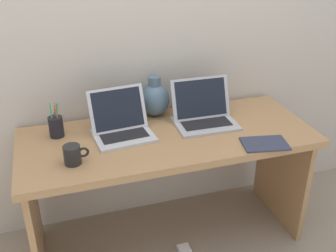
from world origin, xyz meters
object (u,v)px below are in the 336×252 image
at_px(green_vase, 155,99).
at_px(notebook_stack, 265,144).
at_px(power_brick, 184,249).
at_px(laptop_right, 203,112).
at_px(coffee_mug, 73,155).
at_px(pen_cup, 56,126).
at_px(laptop_left, 121,123).

relative_size(green_vase, notebook_stack, 1.03).
bearing_deg(power_brick, laptop_right, 52.07).
xyz_separation_m(coffee_mug, pen_cup, (-0.06, 0.30, 0.01)).
height_order(laptop_left, laptop_right, laptop_right).
distance_m(laptop_left, notebook_stack, 0.75).
bearing_deg(coffee_mug, notebook_stack, -6.75).
bearing_deg(notebook_stack, coffee_mug, 173.25).
bearing_deg(laptop_left, green_vase, 36.26).
xyz_separation_m(laptop_left, notebook_stack, (0.67, -0.33, -0.06)).
bearing_deg(coffee_mug, power_brick, -0.57).
distance_m(green_vase, notebook_stack, 0.67).
relative_size(laptop_right, power_brick, 4.85).
distance_m(laptop_left, pen_cup, 0.33).
distance_m(laptop_left, power_brick, 0.84).
height_order(laptop_right, pen_cup, laptop_right).
bearing_deg(pen_cup, coffee_mug, -79.33).
height_order(green_vase, pen_cup, green_vase).
height_order(laptop_left, notebook_stack, laptop_left).
height_order(coffee_mug, pen_cup, pen_cup).
relative_size(laptop_left, green_vase, 1.38).
bearing_deg(laptop_left, power_brick, -38.58).
xyz_separation_m(laptop_left, power_brick, (0.29, -0.23, -0.76)).
relative_size(laptop_left, power_brick, 4.62).
bearing_deg(coffee_mug, green_vase, 38.05).
bearing_deg(notebook_stack, laptop_right, 121.06).
bearing_deg(laptop_left, coffee_mug, -140.48).
bearing_deg(green_vase, notebook_stack, -49.39).
bearing_deg(notebook_stack, pen_cup, 157.75).
relative_size(laptop_left, notebook_stack, 1.42).
bearing_deg(power_brick, coffee_mug, 179.43).
height_order(laptop_right, notebook_stack, laptop_right).
height_order(laptop_left, pen_cup, laptop_left).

